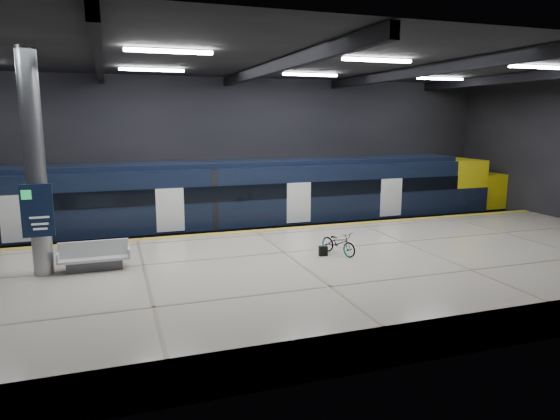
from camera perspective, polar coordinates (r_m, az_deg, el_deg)
name	(u,v)px	position (r m, az deg, el deg)	size (l,w,h in m)	color
ground	(276,273)	(19.51, -0.48, -7.24)	(30.00, 30.00, 0.00)	black
room_shell	(275,124)	(18.60, -0.52, 9.80)	(30.10, 16.10, 8.05)	black
platform	(299,279)	(17.10, 2.19, -7.87)	(30.00, 11.00, 1.10)	beige
safety_strip	(256,231)	(21.76, -2.78, -2.38)	(30.00, 0.40, 0.01)	gold
rails	(240,239)	(24.58, -4.55, -3.37)	(30.00, 1.52, 0.16)	gray
train	(266,198)	(24.54, -1.65, 1.35)	(29.40, 2.84, 3.79)	black
bench	(95,260)	(17.21, -20.42, -5.32)	(2.20, 0.92, 0.97)	#595B60
bicycle	(339,243)	(18.04, 6.72, -3.75)	(0.56, 1.61, 0.85)	#99999E
pannier_bag	(323,251)	(17.86, 4.96, -4.68)	(0.30, 0.18, 0.35)	black
info_column	(35,167)	(16.82, -26.18, 4.40)	(0.90, 0.78, 6.90)	#9EA0A5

